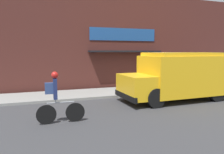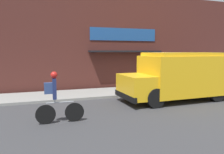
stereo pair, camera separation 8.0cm
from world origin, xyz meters
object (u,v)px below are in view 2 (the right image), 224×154
at_px(cyclist, 56,98).
at_px(stop_sign_post, 213,64).
at_px(trash_bin, 176,79).
at_px(school_bus, 180,75).

distance_m(cyclist, stop_sign_post, 10.29).
height_order(cyclist, stop_sign_post, stop_sign_post).
height_order(stop_sign_post, trash_bin, stop_sign_post).
relative_size(stop_sign_post, trash_bin, 2.31).
bearing_deg(trash_bin, school_bus, -122.81).
xyz_separation_m(cyclist, trash_bin, (7.80, 4.43, -0.26)).
height_order(cyclist, trash_bin, cyclist).
bearing_deg(cyclist, trash_bin, 31.47).
bearing_deg(school_bus, cyclist, -166.07).
distance_m(school_bus, cyclist, 6.20).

